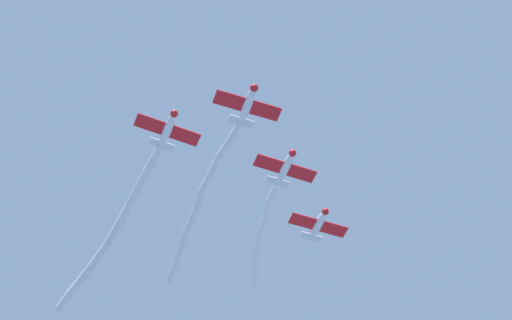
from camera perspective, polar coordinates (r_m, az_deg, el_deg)
name	(u,v)px	position (r m, az deg, el deg)	size (l,w,h in m)	color
airplane_lead	(247,105)	(68.19, -0.76, 4.77)	(5.77, 6.64, 1.79)	white
smoke_trail_lead	(198,208)	(77.88, -5.09, -4.20)	(22.73, 16.24, 2.28)	white
airplane_left_wing	(285,168)	(72.90, 2.52, -0.70)	(5.71, 6.72, 1.79)	white
smoke_trail_left_wing	(261,239)	(81.69, 0.39, -6.87)	(13.67, 15.45, 3.55)	white
airplane_right_wing	(168,130)	(70.83, -7.68, 2.63)	(5.63, 6.83, 1.79)	white
smoke_trail_right_wing	(109,235)	(81.08, -12.59, -6.35)	(27.14, 12.98, 2.56)	white
airplane_slot	(318,225)	(78.18, 5.40, -5.60)	(5.75, 6.67, 1.79)	white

